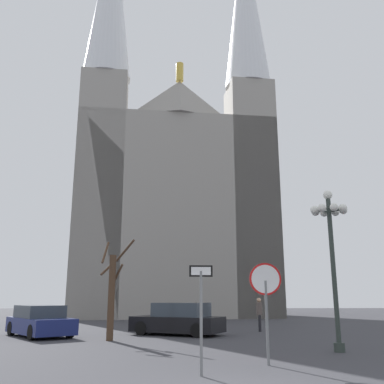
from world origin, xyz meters
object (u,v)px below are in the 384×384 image
(cathedral, at_px, (175,184))
(pedestrian_walking, at_px, (259,311))
(one_way_arrow_sign, at_px, (201,306))
(bare_tree, at_px, (112,292))
(stop_sign, at_px, (266,291))
(parked_car_near_navy, at_px, (40,322))
(parked_car_far_black, at_px, (178,320))
(street_lamp, at_px, (331,241))

(cathedral, distance_m, pedestrian_walking, 20.84)
(one_way_arrow_sign, relative_size, bare_tree, 0.60)
(one_way_arrow_sign, distance_m, pedestrian_walking, 13.26)
(cathedral, height_order, stop_sign, cathedral)
(one_way_arrow_sign, relative_size, parked_car_near_navy, 0.56)
(cathedral, height_order, one_way_arrow_sign, cathedral)
(bare_tree, xyz_separation_m, parked_car_near_navy, (-3.52, 1.94, -1.32))
(stop_sign, height_order, parked_car_near_navy, stop_sign)
(parked_car_near_navy, bearing_deg, stop_sign, -44.59)
(bare_tree, bearing_deg, stop_sign, -51.94)
(bare_tree, distance_m, pedestrian_walking, 8.44)
(cathedral, distance_m, parked_car_far_black, 22.13)
(bare_tree, relative_size, parked_car_near_navy, 0.94)
(bare_tree, height_order, parked_car_far_black, bare_tree)
(parked_car_far_black, bearing_deg, pedestrian_walking, 24.58)
(cathedral, bearing_deg, pedestrian_walking, -74.48)
(bare_tree, bearing_deg, one_way_arrow_sign, -67.73)
(parked_car_far_black, xyz_separation_m, pedestrian_walking, (4.26, 1.95, 0.34))
(stop_sign, height_order, parked_car_far_black, stop_sign)
(street_lamp, height_order, bare_tree, street_lamp)
(street_lamp, bearing_deg, cathedral, 102.77)
(bare_tree, bearing_deg, street_lamp, -26.20)
(cathedral, relative_size, parked_car_near_navy, 9.15)
(street_lamp, bearing_deg, stop_sign, -137.23)
(stop_sign, xyz_separation_m, parked_car_far_black, (-2.41, 9.23, -1.23))
(one_way_arrow_sign, height_order, parked_car_far_black, one_way_arrow_sign)
(cathedral, relative_size, bare_tree, 9.77)
(cathedral, xyz_separation_m, one_way_arrow_sign, (0.96, -29.57, -10.79))
(one_way_arrow_sign, relative_size, pedestrian_walking, 1.48)
(parked_car_far_black, bearing_deg, one_way_arrow_sign, -87.14)
(parked_car_near_navy, height_order, pedestrian_walking, pedestrian_walking)
(stop_sign, distance_m, parked_car_near_navy, 12.39)
(stop_sign, xyz_separation_m, pedestrian_walking, (1.85, 11.18, -0.89))
(pedestrian_walking, bearing_deg, cathedral, 105.52)
(one_way_arrow_sign, distance_m, parked_car_far_black, 10.82)
(one_way_arrow_sign, distance_m, street_lamp, 6.72)
(bare_tree, xyz_separation_m, pedestrian_walking, (7.10, 4.47, -0.94))
(parked_car_near_navy, bearing_deg, pedestrian_walking, 13.39)
(bare_tree, relative_size, pedestrian_walking, 2.47)
(cathedral, bearing_deg, stop_sign, -84.23)
(stop_sign, height_order, pedestrian_walking, stop_sign)
(street_lamp, distance_m, parked_car_far_black, 8.94)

